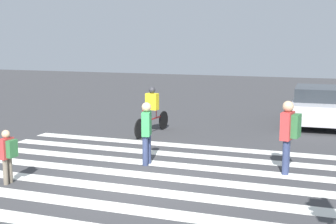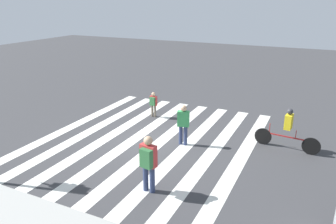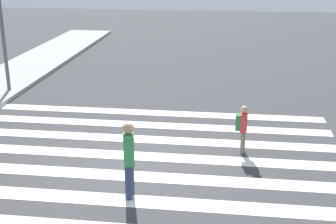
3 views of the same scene
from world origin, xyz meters
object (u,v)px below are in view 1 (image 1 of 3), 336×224
pedestrian_child_with_backpack (8,153)px  car_parked_silver_sedan (318,105)px  pedestrian_adult_blue_shirt (289,131)px  pedestrian_adult_yellow_jacket (147,130)px  cyclist_far_lane (152,109)px

pedestrian_child_with_backpack → car_parked_silver_sedan: (-9.81, 6.17, 0.02)m
pedestrian_adult_blue_shirt → car_parked_silver_sedan: 6.94m
car_parked_silver_sedan → pedestrian_adult_yellow_jacket: bearing=-29.9°
pedestrian_adult_yellow_jacket → pedestrian_adult_blue_shirt: (-0.39, 3.47, 0.12)m
pedestrian_adult_yellow_jacket → car_parked_silver_sedan: 8.28m
cyclist_far_lane → pedestrian_child_with_backpack: bearing=-3.4°
pedestrian_child_with_backpack → car_parked_silver_sedan: 11.59m
pedestrian_adult_blue_shirt → car_parked_silver_sedan: (-6.92, 0.43, -0.29)m
pedestrian_adult_blue_shirt → cyclist_far_lane: bearing=65.7°
pedestrian_adult_blue_shirt → car_parked_silver_sedan: bearing=6.6°
pedestrian_adult_yellow_jacket → pedestrian_child_with_backpack: size_ratio=1.32×
pedestrian_child_with_backpack → cyclist_far_lane: 6.23m
pedestrian_adult_yellow_jacket → cyclist_far_lane: (-3.64, -1.28, -0.04)m
pedestrian_adult_yellow_jacket → pedestrian_adult_blue_shirt: bearing=-98.0°
pedestrian_adult_yellow_jacket → cyclist_far_lane: pedestrian_adult_yellow_jacket is taller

